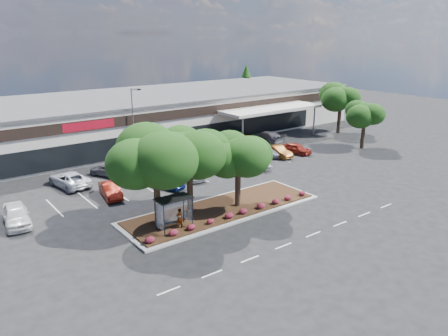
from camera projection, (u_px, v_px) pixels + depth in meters
ground at (270, 220)px, 36.18m from camera, size 160.00×160.00×0.00m
retail_store at (106, 120)px, 61.13m from camera, size 80.40×25.20×6.25m
landscape_island at (222, 209)px, 38.04m from camera, size 18.00×6.00×0.26m
lane_markings at (199, 186)px, 44.04m from camera, size 33.12×20.06×0.01m
shrub_row at (237, 213)px, 36.32m from camera, size 17.00×0.80×0.50m
bus_shelter at (173, 204)px, 33.43m from camera, size 2.75×1.55×2.59m
island_tree_west at (156, 176)px, 33.76m from camera, size 7.20×7.20×7.89m
island_tree_mid at (189, 170)px, 36.39m from camera, size 6.60×6.60×7.32m
island_tree_east at (238, 170)px, 37.67m from camera, size 5.80×5.80×6.50m
tree_east_near at (364, 124)px, 57.80m from camera, size 5.60×5.60×6.51m
tree_east_far at (340, 108)px, 66.62m from camera, size 6.40×6.40×7.62m
conifer_north_east at (246, 87)px, 87.96m from camera, size 3.96×3.96×9.00m
person_waiting at (179, 218)px, 33.92m from camera, size 0.60×0.40×1.60m
light_pole at (135, 129)px, 52.45m from camera, size 1.40×0.83×8.65m
car_0 at (16, 215)px, 35.05m from camera, size 2.45×5.00×1.64m
car_1 at (111, 190)px, 41.01m from camera, size 2.17×4.41×1.39m
car_2 at (167, 181)px, 43.58m from camera, size 2.82×4.38×1.39m
car_3 at (169, 167)px, 47.96m from camera, size 3.83×5.24×1.41m
car_4 at (190, 172)px, 46.23m from camera, size 2.07×4.56×1.52m
car_5 at (253, 161)px, 50.31m from camera, size 3.43×5.70×1.48m
car_6 at (265, 150)px, 55.16m from camera, size 3.48×5.63×1.46m
car_7 at (278, 151)px, 54.47m from camera, size 1.51×4.21×1.38m
car_8 at (296, 149)px, 55.83m from camera, size 2.46×4.28×1.37m
car_10 at (69, 179)px, 43.87m from camera, size 3.26×5.73×1.51m
car_11 at (107, 170)px, 47.11m from camera, size 3.11×4.31×1.36m
car_12 at (159, 152)px, 53.58m from camera, size 3.47×5.41×1.68m
car_14 at (218, 146)px, 56.51m from camera, size 2.84×4.84×1.55m
car_15 at (226, 146)px, 56.60m from camera, size 2.20×5.03×1.61m
car_16 at (245, 140)px, 59.55m from camera, size 3.32×5.81×1.59m
car_17 at (266, 137)px, 61.12m from camera, size 2.52×5.91×1.70m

